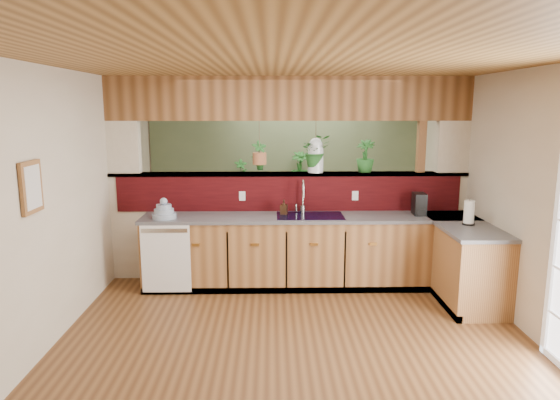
{
  "coord_description": "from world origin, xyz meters",
  "views": [
    {
      "loc": [
        -0.23,
        -5.03,
        2.23
      ],
      "look_at": [
        -0.13,
        0.7,
        1.15
      ],
      "focal_mm": 32.0,
      "sensor_mm": 36.0,
      "label": 1
    }
  ],
  "objects_px": {
    "faucet": "(303,195)",
    "dish_stack": "(164,212)",
    "soap_dispenser": "(284,207)",
    "paper_towel": "(469,213)",
    "coffee_maker": "(419,205)",
    "glass_jar": "(316,155)",
    "shelving_console": "(271,210)"
  },
  "relations": [
    {
      "from": "coffee_maker",
      "to": "shelving_console",
      "type": "bearing_deg",
      "value": 132.4
    },
    {
      "from": "dish_stack",
      "to": "coffee_maker",
      "type": "distance_m",
      "value": 3.13
    },
    {
      "from": "faucet",
      "to": "soap_dispenser",
      "type": "bearing_deg",
      "value": -160.64
    },
    {
      "from": "faucet",
      "to": "soap_dispenser",
      "type": "relative_size",
      "value": 2.3
    },
    {
      "from": "glass_jar",
      "to": "dish_stack",
      "type": "bearing_deg",
      "value": -165.14
    },
    {
      "from": "faucet",
      "to": "paper_towel",
      "type": "distance_m",
      "value": 1.97
    },
    {
      "from": "soap_dispenser",
      "to": "coffee_maker",
      "type": "height_order",
      "value": "coffee_maker"
    },
    {
      "from": "faucet",
      "to": "coffee_maker",
      "type": "relative_size",
      "value": 1.58
    },
    {
      "from": "dish_stack",
      "to": "soap_dispenser",
      "type": "xyz_separation_m",
      "value": [
        1.45,
        0.19,
        0.01
      ]
    },
    {
      "from": "faucet",
      "to": "dish_stack",
      "type": "distance_m",
      "value": 1.72
    },
    {
      "from": "faucet",
      "to": "dish_stack",
      "type": "relative_size",
      "value": 1.48
    },
    {
      "from": "glass_jar",
      "to": "faucet",
      "type": "bearing_deg",
      "value": -129.42
    },
    {
      "from": "faucet",
      "to": "shelving_console",
      "type": "distance_m",
      "value": 2.24
    },
    {
      "from": "paper_towel",
      "to": "glass_jar",
      "type": "height_order",
      "value": "glass_jar"
    },
    {
      "from": "faucet",
      "to": "coffee_maker",
      "type": "xyz_separation_m",
      "value": [
        1.45,
        -0.13,
        -0.11
      ]
    },
    {
      "from": "glass_jar",
      "to": "shelving_console",
      "type": "height_order",
      "value": "glass_jar"
    },
    {
      "from": "faucet",
      "to": "glass_jar",
      "type": "bearing_deg",
      "value": 50.58
    },
    {
      "from": "paper_towel",
      "to": "coffee_maker",
      "type": "bearing_deg",
      "value": 127.16
    },
    {
      "from": "soap_dispenser",
      "to": "coffee_maker",
      "type": "bearing_deg",
      "value": -1.47
    },
    {
      "from": "faucet",
      "to": "glass_jar",
      "type": "distance_m",
      "value": 0.56
    },
    {
      "from": "dish_stack",
      "to": "paper_towel",
      "type": "distance_m",
      "value": 3.56
    },
    {
      "from": "soap_dispenser",
      "to": "coffee_maker",
      "type": "relative_size",
      "value": 0.69
    },
    {
      "from": "coffee_maker",
      "to": "paper_towel",
      "type": "height_order",
      "value": "paper_towel"
    },
    {
      "from": "glass_jar",
      "to": "shelving_console",
      "type": "distance_m",
      "value": 2.28
    },
    {
      "from": "soap_dispenser",
      "to": "glass_jar",
      "type": "bearing_deg",
      "value": 35.75
    },
    {
      "from": "glass_jar",
      "to": "shelving_console",
      "type": "xyz_separation_m",
      "value": [
        -0.57,
        1.9,
        -1.11
      ]
    },
    {
      "from": "soap_dispenser",
      "to": "dish_stack",
      "type": "bearing_deg",
      "value": -172.33
    },
    {
      "from": "dish_stack",
      "to": "paper_towel",
      "type": "xyz_separation_m",
      "value": [
        3.54,
        -0.39,
        0.06
      ]
    },
    {
      "from": "paper_towel",
      "to": "soap_dispenser",
      "type": "bearing_deg",
      "value": 164.45
    },
    {
      "from": "coffee_maker",
      "to": "soap_dispenser",
      "type": "bearing_deg",
      "value": -178.47
    },
    {
      "from": "soap_dispenser",
      "to": "shelving_console",
      "type": "xyz_separation_m",
      "value": [
        -0.16,
        2.2,
        -0.49
      ]
    },
    {
      "from": "faucet",
      "to": "dish_stack",
      "type": "bearing_deg",
      "value": -170.61
    }
  ]
}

